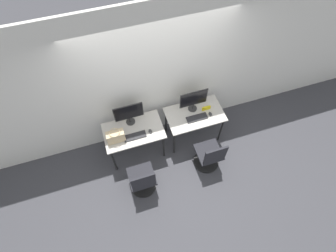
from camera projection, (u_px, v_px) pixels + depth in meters
The scene contains 14 objects.
ground_plane at pixel (170, 156), 5.10m from camera, with size 20.00×20.00×0.00m, color #3D3D42.
wall_back at pixel (156, 79), 4.31m from camera, with size 12.00×0.05×2.80m.
desk_left at pixel (134, 133), 4.62m from camera, with size 1.04×0.63×0.74m.
monitor_left at pixel (129, 113), 4.42m from camera, with size 0.50×0.16×0.46m.
keyboard_left at pixel (135, 136), 4.47m from camera, with size 0.38×0.13×0.02m.
mouse_left at pixel (150, 131), 4.51m from camera, with size 0.06×0.09×0.03m.
office_chair_left at pixel (143, 181), 4.46m from camera, with size 0.48×0.48×0.87m.
desk_right at pixel (194, 117), 4.81m from camera, with size 1.04×0.63×0.74m.
monitor_right at pixel (194, 100), 4.58m from camera, with size 0.50×0.16×0.46m.
keyboard_right at pixel (197, 118), 4.67m from camera, with size 0.38×0.13×0.02m.
mouse_right at pixel (210, 114), 4.71m from camera, with size 0.06×0.09×0.03m.
office_chair_right at pixel (209, 156), 4.71m from camera, with size 0.48×0.48×0.87m.
handbag at pixel (116, 136), 4.34m from camera, with size 0.30×0.18×0.25m.
placard_right at pixel (206, 108), 4.75m from camera, with size 0.16×0.03×0.08m.
Camera 1 is at (-0.73, -2.13, 4.61)m, focal length 28.00 mm.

